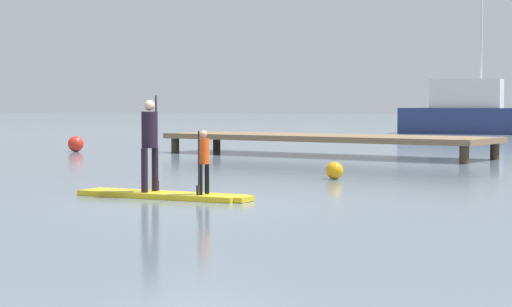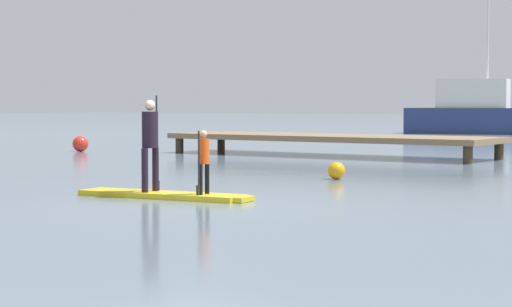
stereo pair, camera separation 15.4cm
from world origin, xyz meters
name	(u,v)px [view 1 (the left image)]	position (x,y,z in m)	size (l,w,h in m)	color
ground_plane	(199,204)	(0.00, 0.00, 0.00)	(240.00, 240.00, 0.00)	slate
paddleboard_near	(165,195)	(-1.21, 0.53, 0.05)	(3.52, 1.14, 0.10)	gold
paddler_adult	(150,139)	(-1.53, 0.49, 1.08)	(0.34, 0.53, 1.79)	black
paddler_child_solo	(203,158)	(-0.39, 0.62, 0.75)	(0.23, 0.40, 1.16)	black
fishing_boat_green_midground	(474,113)	(-10.69, 39.17, 1.20)	(8.88, 4.52, 8.34)	navy
floating_dock	(325,138)	(-5.92, 14.41, 0.60)	(11.29, 3.03, 0.70)	#846B4C
mooring_buoy_near	(76,144)	(-14.71, 11.81, 0.28)	(0.57, 0.57, 0.57)	red
mooring_buoy_mid	(334,171)	(-0.82, 6.12, 0.20)	(0.40, 0.40, 0.40)	orange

